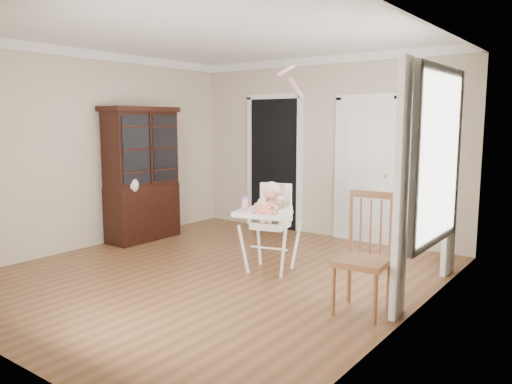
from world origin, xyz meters
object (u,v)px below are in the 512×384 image
Objects in this scene: cake at (263,209)px; sippy_cup at (245,204)px; dining_chair at (364,257)px; high_chair at (270,217)px; china_cabinet at (142,174)px.

sippy_cup reaches higher than cake.
cake is at bearing 162.94° from dining_chair.
high_chair is at bearing 37.63° from sippy_cup.
china_cabinet is at bearing 162.68° from high_chair.
sippy_cup is at bearing 167.18° from cake.
china_cabinet is (-2.43, 0.17, 0.33)m from high_chair.
high_chair is 0.94× the size of dining_chair.
high_chair is 5.63× the size of sippy_cup.
high_chair is at bearing 108.29° from cake.
dining_chair reaches higher than sippy_cup.
china_cabinet is (-2.51, 0.43, 0.19)m from cake.
china_cabinet reaches higher than dining_chair.
sippy_cup is 2.23m from china_cabinet.
china_cabinet is 3.94m from dining_chair.
cake is 0.32m from sippy_cup.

